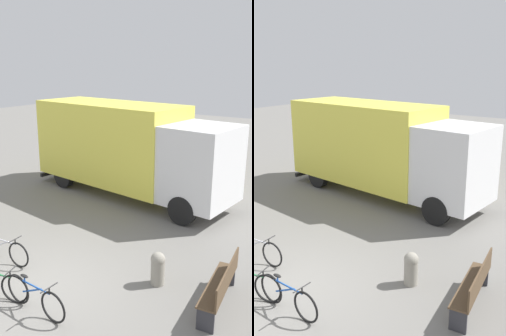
# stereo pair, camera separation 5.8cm
# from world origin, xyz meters

# --- Properties ---
(ground_plane) EXTENTS (60.00, 60.00, 0.00)m
(ground_plane) POSITION_xyz_m (0.00, 0.00, 0.00)
(ground_plane) COLOR slate
(delivery_truck) EXTENTS (8.35, 3.27, 3.47)m
(delivery_truck) POSITION_xyz_m (-1.75, 6.50, 1.89)
(delivery_truck) COLOR #EAE04C
(delivery_truck) RESTS_ON ground
(park_bench) EXTENTS (0.61, 1.93, 0.96)m
(park_bench) POSITION_xyz_m (3.75, 1.78, 0.53)
(park_bench) COLOR brown
(park_bench) RESTS_ON ground
(bicycle_near) EXTENTS (1.72, 0.44, 0.75)m
(bicycle_near) POSITION_xyz_m (-1.50, 0.46, 0.36)
(bicycle_near) COLOR black
(bicycle_near) RESTS_ON ground
(bicycle_far) EXTENTS (1.72, 0.44, 0.75)m
(bicycle_far) POSITION_xyz_m (0.69, -0.51, 0.36)
(bicycle_far) COLOR black
(bicycle_far) RESTS_ON ground
(bollard_near_bench) EXTENTS (0.34, 0.34, 0.79)m
(bollard_near_bench) POSITION_xyz_m (2.25, 1.77, 0.43)
(bollard_near_bench) COLOR gray
(bollard_near_bench) RESTS_ON ground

